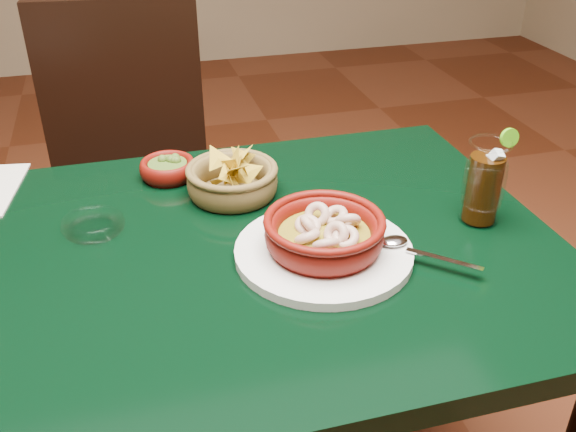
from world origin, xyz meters
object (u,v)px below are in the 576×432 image
object	(u,v)px
dining_chair	(129,179)
chip_basket	(232,180)
shrimp_plate	(324,238)
dining_table	(207,300)
cola_drink	(484,183)

from	to	relation	value
dining_chair	chip_basket	world-z (taller)	dining_chair
chip_basket	dining_chair	bearing A→B (deg)	109.76
shrimp_plate	chip_basket	xyz separation A→B (m)	(-0.10, 0.24, -0.00)
dining_table	cola_drink	bearing A→B (deg)	-2.99
dining_table	chip_basket	size ratio (longest dim) A/B	5.83
shrimp_plate	chip_basket	distance (m)	0.27
dining_table	shrimp_plate	world-z (taller)	shrimp_plate
chip_basket	cola_drink	bearing A→B (deg)	-27.46
chip_basket	cola_drink	xyz separation A→B (m)	(0.40, -0.21, 0.04)
dining_chair	cola_drink	distance (m)	0.99
dining_table	chip_basket	bearing A→B (deg)	64.68
chip_basket	cola_drink	world-z (taller)	cola_drink
dining_table	cola_drink	distance (m)	0.52
cola_drink	dining_table	bearing A→B (deg)	177.01
dining_chair	cola_drink	world-z (taller)	dining_chair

